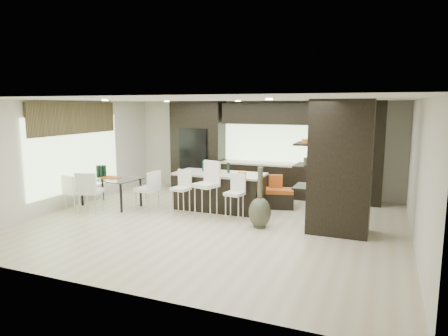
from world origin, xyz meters
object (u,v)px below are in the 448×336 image
at_px(stool_right, 234,202).
at_px(chair_far, 76,194).
at_px(bench, 268,198).
at_px(stool_mid, 206,195).
at_px(stool_left, 181,197).
at_px(floor_vase, 260,198).
at_px(chair_near, 91,194).
at_px(chair_end, 147,192).
at_px(kitchen_island, 220,191).
at_px(dining_table, 111,192).

xyz_separation_m(stool_right, chair_far, (-3.89, -0.70, -0.01)).
distance_m(bench, chair_far, 4.77).
height_order(stool_mid, stool_right, stool_mid).
xyz_separation_m(stool_left, chair_far, (-2.53, -0.70, -0.01)).
height_order(bench, chair_far, chair_far).
distance_m(floor_vase, chair_near, 4.12).
distance_m(floor_vase, chair_end, 3.03).
relative_size(bench, chair_end, 1.40).
xyz_separation_m(kitchen_island, chair_near, (-2.73, -1.49, 0.01)).
relative_size(stool_mid, floor_vase, 0.81).
distance_m(stool_mid, chair_near, 2.81).
bearing_deg(dining_table, stool_mid, 6.03).
bearing_deg(chair_near, chair_far, 162.77).
xyz_separation_m(stool_right, chair_near, (-3.41, -0.73, 0.04)).
xyz_separation_m(stool_left, chair_near, (-2.05, -0.73, 0.04)).
bearing_deg(stool_mid, chair_end, -165.78).
relative_size(bench, floor_vase, 0.98).
relative_size(kitchen_island, stool_right, 2.60).
height_order(floor_vase, chair_far, floor_vase).
bearing_deg(stool_left, kitchen_island, 56.19).
bearing_deg(bench, floor_vase, -94.75).
relative_size(bench, chair_far, 1.52).
relative_size(stool_left, chair_far, 1.02).
xyz_separation_m(stool_left, stool_right, (1.36, 0.00, -0.00)).
bearing_deg(floor_vase, stool_mid, 170.09).
xyz_separation_m(kitchen_island, chair_end, (-1.64, -0.73, -0.01)).
bearing_deg(bench, chair_end, -167.91).
height_order(floor_vase, dining_table, floor_vase).
xyz_separation_m(stool_left, dining_table, (-2.05, 0.03, -0.06)).
bearing_deg(stool_left, stool_mid, 4.03).
bearing_deg(chair_near, stool_left, 5.56).
xyz_separation_m(stool_mid, dining_table, (-2.73, 0.08, -0.16)).
bearing_deg(chair_far, floor_vase, 17.53).
bearing_deg(floor_vase, bench, 100.11).
bearing_deg(chair_end, stool_mid, -86.62).
height_order(kitchen_island, bench, kitchen_island).
bearing_deg(stool_mid, floor_vase, 7.10).
distance_m(chair_near, chair_far, 0.48).
bearing_deg(stool_mid, stool_left, -166.80).
relative_size(kitchen_island, stool_left, 2.59).
bearing_deg(kitchen_island, stool_left, -132.28).
xyz_separation_m(stool_mid, floor_vase, (1.36, -0.24, 0.12)).
height_order(stool_left, bench, stool_left).
height_order(chair_far, chair_end, chair_end).
distance_m(kitchen_island, stool_left, 1.02).
bearing_deg(stool_mid, chair_near, -148.94).
relative_size(stool_left, stool_right, 1.00).
relative_size(stool_right, chair_end, 0.94).
xyz_separation_m(bench, chair_far, (-4.27, -2.11, 0.17)).
xyz_separation_m(bench, dining_table, (-3.79, -1.37, 0.12)).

